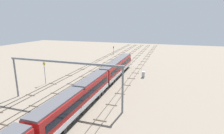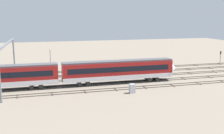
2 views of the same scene
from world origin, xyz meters
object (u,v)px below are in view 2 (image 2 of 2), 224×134
Objects in this scene: speed_sign_mid_trackside at (50,57)px; relay_cabinet at (132,89)px; signal_light_trackside_approach at (220,56)px; overhead_gantry at (7,52)px.

speed_sign_mid_trackside is 28.01m from relay_cabinet.
relay_cabinet is at bearing -149.31° from signal_light_trackside_approach.
signal_light_trackside_approach is 39.99m from relay_cabinet.
signal_light_trackside_approach is at bearing -4.23° from speed_sign_mid_trackside.
signal_light_trackside_approach reaches higher than relay_cabinet.
signal_light_trackside_approach is 2.38× the size of relay_cabinet.
relay_cabinet is (-34.35, -20.39, -1.89)m from signal_light_trackside_approach.
overhead_gantry is 58.13m from signal_light_trackside_approach.
signal_light_trackside_approach is at bearing 7.96° from overhead_gantry.
signal_light_trackside_approach is (48.53, -3.59, -0.98)m from speed_sign_mid_trackside.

